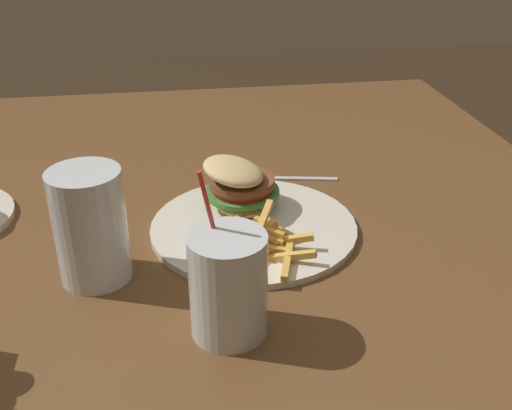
# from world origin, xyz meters

# --- Properties ---
(dining_table) EXTENTS (1.35, 1.32, 0.75)m
(dining_table) POSITION_xyz_m (0.00, 0.00, 0.67)
(dining_table) COLOR brown
(dining_table) RESTS_ON ground_plane
(meal_plate_near) EXTENTS (0.30, 0.30, 0.10)m
(meal_plate_near) POSITION_xyz_m (-0.01, -0.11, 0.77)
(meal_plate_near) COLOR silver
(meal_plate_near) RESTS_ON dining_table
(beer_glass) EXTENTS (0.09, 0.09, 0.15)m
(beer_glass) POSITION_xyz_m (-0.11, 0.11, 0.82)
(beer_glass) COLOR silver
(beer_glass) RESTS_ON dining_table
(juice_glass) EXTENTS (0.09, 0.09, 0.19)m
(juice_glass) POSITION_xyz_m (-0.25, -0.05, 0.81)
(juice_glass) COLOR silver
(juice_glass) RESTS_ON dining_table
(spoon) EXTENTS (0.06, 0.18, 0.02)m
(spoon) POSITION_xyz_m (0.14, -0.14, 0.76)
(spoon) COLOR silver
(spoon) RESTS_ON dining_table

